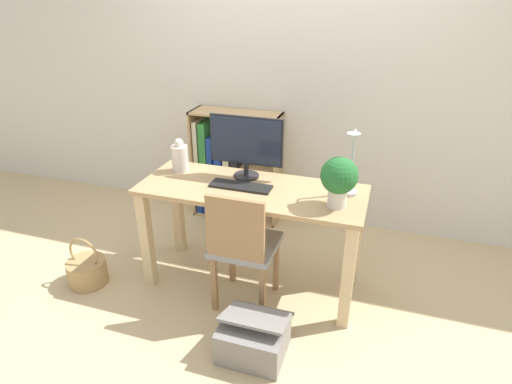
{
  "coord_description": "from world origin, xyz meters",
  "views": [
    {
      "loc": [
        0.81,
        -2.39,
        1.94
      ],
      "look_at": [
        0.0,
        0.1,
        0.68
      ],
      "focal_mm": 30.0,
      "sensor_mm": 36.0,
      "label": 1
    }
  ],
  "objects_px": {
    "bookshelf": "(223,167)",
    "storage_box": "(253,337)",
    "vase": "(180,157)",
    "keyboard": "(241,186)",
    "basket": "(87,271)",
    "monitor": "(246,143)",
    "desk_lamp": "(352,158)",
    "chair": "(243,245)",
    "potted_plant": "(339,178)"
  },
  "relations": [
    {
      "from": "chair",
      "to": "vase",
      "type": "bearing_deg",
      "value": 143.96
    },
    {
      "from": "desk_lamp",
      "to": "bookshelf",
      "type": "bearing_deg",
      "value": 143.76
    },
    {
      "from": "monitor",
      "to": "bookshelf",
      "type": "height_order",
      "value": "monitor"
    },
    {
      "from": "vase",
      "to": "basket",
      "type": "xyz_separation_m",
      "value": [
        -0.55,
        -0.48,
        -0.76
      ]
    },
    {
      "from": "bookshelf",
      "to": "vase",
      "type": "bearing_deg",
      "value": -88.96
    },
    {
      "from": "monitor",
      "to": "bookshelf",
      "type": "xyz_separation_m",
      "value": [
        -0.49,
        0.76,
        -0.53
      ]
    },
    {
      "from": "bookshelf",
      "to": "storage_box",
      "type": "height_order",
      "value": "bookshelf"
    },
    {
      "from": "vase",
      "to": "chair",
      "type": "relative_size",
      "value": 0.28
    },
    {
      "from": "desk_lamp",
      "to": "chair",
      "type": "bearing_deg",
      "value": -153.2
    },
    {
      "from": "monitor",
      "to": "desk_lamp",
      "type": "distance_m",
      "value": 0.72
    },
    {
      "from": "basket",
      "to": "potted_plant",
      "type": "bearing_deg",
      "value": 9.56
    },
    {
      "from": "desk_lamp",
      "to": "bookshelf",
      "type": "xyz_separation_m",
      "value": [
        -1.2,
        0.88,
        -0.55
      ]
    },
    {
      "from": "potted_plant",
      "to": "chair",
      "type": "bearing_deg",
      "value": -162.98
    },
    {
      "from": "desk_lamp",
      "to": "storage_box",
      "type": "bearing_deg",
      "value": -120.51
    },
    {
      "from": "vase",
      "to": "bookshelf",
      "type": "bearing_deg",
      "value": 91.04
    },
    {
      "from": "potted_plant",
      "to": "storage_box",
      "type": "bearing_deg",
      "value": -122.64
    },
    {
      "from": "monitor",
      "to": "storage_box",
      "type": "height_order",
      "value": "monitor"
    },
    {
      "from": "storage_box",
      "to": "basket",
      "type": "bearing_deg",
      "value": 169.16
    },
    {
      "from": "monitor",
      "to": "potted_plant",
      "type": "xyz_separation_m",
      "value": [
        0.65,
        -0.25,
        -0.06
      ]
    },
    {
      "from": "keyboard",
      "to": "potted_plant",
      "type": "xyz_separation_m",
      "value": [
        0.63,
        -0.07,
        0.17
      ]
    },
    {
      "from": "desk_lamp",
      "to": "storage_box",
      "type": "height_order",
      "value": "desk_lamp"
    },
    {
      "from": "basket",
      "to": "storage_box",
      "type": "bearing_deg",
      "value": -10.84
    },
    {
      "from": "vase",
      "to": "potted_plant",
      "type": "relative_size",
      "value": 0.78
    },
    {
      "from": "monitor",
      "to": "vase",
      "type": "xyz_separation_m",
      "value": [
        -0.48,
        -0.05,
        -0.14
      ]
    },
    {
      "from": "vase",
      "to": "chair",
      "type": "height_order",
      "value": "vase"
    },
    {
      "from": "chair",
      "to": "basket",
      "type": "bearing_deg",
      "value": -178.35
    },
    {
      "from": "keyboard",
      "to": "chair",
      "type": "xyz_separation_m",
      "value": [
        0.09,
        -0.24,
        -0.29
      ]
    },
    {
      "from": "chair",
      "to": "desk_lamp",
      "type": "bearing_deg",
      "value": 22.55
    },
    {
      "from": "keyboard",
      "to": "potted_plant",
      "type": "height_order",
      "value": "potted_plant"
    },
    {
      "from": "desk_lamp",
      "to": "bookshelf",
      "type": "relative_size",
      "value": 0.44
    },
    {
      "from": "desk_lamp",
      "to": "basket",
      "type": "xyz_separation_m",
      "value": [
        -1.74,
        -0.42,
        -0.92
      ]
    },
    {
      "from": "storage_box",
      "to": "keyboard",
      "type": "bearing_deg",
      "value": 115.17
    },
    {
      "from": "desk_lamp",
      "to": "chair",
      "type": "xyz_separation_m",
      "value": [
        -0.59,
        -0.3,
        -0.54
      ]
    },
    {
      "from": "keyboard",
      "to": "basket",
      "type": "height_order",
      "value": "keyboard"
    },
    {
      "from": "keyboard",
      "to": "basket",
      "type": "xyz_separation_m",
      "value": [
        -1.05,
        -0.36,
        -0.66
      ]
    },
    {
      "from": "monitor",
      "to": "chair",
      "type": "xyz_separation_m",
      "value": [
        0.11,
        -0.41,
        -0.52
      ]
    },
    {
      "from": "desk_lamp",
      "to": "bookshelf",
      "type": "distance_m",
      "value": 1.58
    },
    {
      "from": "chair",
      "to": "bookshelf",
      "type": "height_order",
      "value": "bookshelf"
    },
    {
      "from": "bookshelf",
      "to": "desk_lamp",
      "type": "bearing_deg",
      "value": -36.24
    },
    {
      "from": "monitor",
      "to": "potted_plant",
      "type": "relative_size",
      "value": 1.65
    },
    {
      "from": "keyboard",
      "to": "vase",
      "type": "height_order",
      "value": "vase"
    },
    {
      "from": "monitor",
      "to": "keyboard",
      "type": "relative_size",
      "value": 1.25
    },
    {
      "from": "keyboard",
      "to": "vase",
      "type": "xyz_separation_m",
      "value": [
        -0.5,
        0.13,
        0.1
      ]
    },
    {
      "from": "bookshelf",
      "to": "keyboard",
      "type": "bearing_deg",
      "value": -61.38
    },
    {
      "from": "bookshelf",
      "to": "storage_box",
      "type": "bearing_deg",
      "value": -62.72
    },
    {
      "from": "vase",
      "to": "chair",
      "type": "xyz_separation_m",
      "value": [
        0.59,
        -0.37,
        -0.39
      ]
    },
    {
      "from": "bookshelf",
      "to": "basket",
      "type": "xyz_separation_m",
      "value": [
        -0.54,
        -1.3,
        -0.37
      ]
    },
    {
      "from": "monitor",
      "to": "keyboard",
      "type": "xyz_separation_m",
      "value": [
        0.02,
        -0.17,
        -0.24
      ]
    },
    {
      "from": "monitor",
      "to": "desk_lamp",
      "type": "height_order",
      "value": "desk_lamp"
    },
    {
      "from": "vase",
      "to": "basket",
      "type": "height_order",
      "value": "vase"
    }
  ]
}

